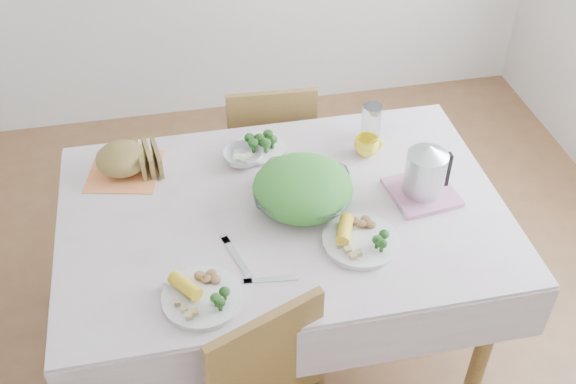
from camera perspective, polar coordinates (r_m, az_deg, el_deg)
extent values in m
plane|color=brown|center=(2.85, -0.32, -12.83)|extent=(3.60, 3.60, 0.00)
cube|color=brown|center=(2.56, -0.35, -7.88)|extent=(1.40, 0.90, 0.75)
cube|color=beige|center=(2.29, -0.39, -1.60)|extent=(1.50, 1.00, 0.01)
cube|color=brown|center=(3.05, -1.70, 4.00)|extent=(0.41, 0.41, 0.86)
imported|color=white|center=(2.28, 1.25, -0.12)|extent=(0.41, 0.41, 0.08)
cylinder|color=white|center=(2.02, -7.25, -8.85)|extent=(0.30, 0.30, 0.02)
cylinder|color=white|center=(2.17, 6.16, -4.14)|extent=(0.35, 0.35, 0.02)
cylinder|color=beige|center=(2.53, -2.41, 3.72)|extent=(0.24, 0.24, 0.02)
cube|color=#FF904D|center=(2.50, -13.67, 1.73)|extent=(0.30, 0.30, 0.00)
ellipsoid|color=olive|center=(2.47, -13.87, 2.73)|extent=(0.22, 0.21, 0.11)
imported|color=white|center=(2.47, -3.84, 3.01)|extent=(0.16, 0.16, 0.05)
imported|color=yellow|center=(2.51, 6.66, 3.91)|extent=(0.10, 0.10, 0.07)
cylinder|color=white|center=(2.58, 7.05, 5.82)|extent=(0.08, 0.08, 0.14)
cube|color=#CD7DA0|center=(2.38, 11.26, -0.03)|extent=(0.24, 0.24, 0.02)
cylinder|color=#B2B5BA|center=(2.31, 11.62, 2.08)|extent=(0.15, 0.15, 0.19)
cube|color=silver|center=(2.13, -4.36, -5.49)|extent=(0.08, 0.19, 0.00)
cube|color=silver|center=(2.18, 4.68, -3.98)|extent=(0.09, 0.18, 0.00)
cube|color=silver|center=(2.06, -1.47, -7.41)|extent=(0.17, 0.04, 0.00)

